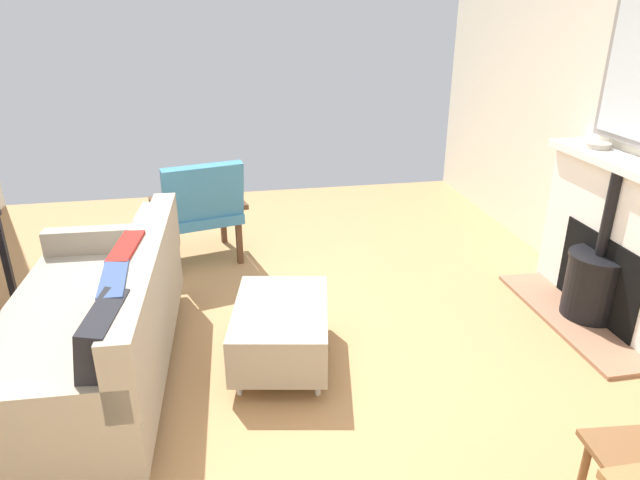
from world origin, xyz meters
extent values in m
cube|color=#A87A4C|center=(0.00, 0.00, 0.00)|extent=(4.94, 6.28, 0.01)
cube|color=#93664C|center=(-2.01, 0.02, 0.01)|extent=(0.33, 1.28, 0.03)
cube|color=white|center=(-2.29, 0.02, 0.50)|extent=(0.23, 1.35, 1.00)
cube|color=black|center=(-2.20, 0.02, 0.31)|extent=(0.06, 0.78, 0.55)
cylinder|color=black|center=(-2.16, 0.02, 0.24)|extent=(0.36, 0.36, 0.42)
cylinder|color=black|center=(-2.16, 0.02, 0.46)|extent=(0.38, 0.38, 0.02)
cylinder|color=black|center=(-2.16, 0.02, 0.73)|extent=(0.07, 0.07, 0.54)
cube|color=white|center=(-2.27, 0.02, 1.03)|extent=(0.28, 1.43, 0.05)
cylinder|color=#9E9384|center=(-2.29, -0.37, 1.07)|extent=(0.16, 0.16, 0.04)
torus|color=#9E9384|center=(-2.29, -0.37, 1.09)|extent=(0.16, 0.16, 0.01)
cylinder|color=#B2B2B7|center=(1.30, -0.71, 0.05)|extent=(0.04, 0.04, 0.10)
cylinder|color=#B2B2B7|center=(0.60, -0.68, 0.05)|extent=(0.04, 0.04, 0.10)
cylinder|color=#B2B2B7|center=(0.66, 0.88, 0.05)|extent=(0.04, 0.04, 0.10)
cube|color=gray|center=(0.98, 0.09, 0.25)|extent=(0.95, 1.87, 0.30)
cube|color=gray|center=(0.60, 0.10, 0.59)|extent=(0.21, 1.84, 0.37)
cube|color=gray|center=(0.95, -0.77, 0.48)|extent=(0.84, 0.15, 0.16)
cube|color=gray|center=(1.01, 0.94, 0.48)|extent=(0.84, 0.15, 0.16)
cube|color=beige|center=(0.67, -0.56, 0.56)|extent=(0.17, 0.37, 0.36)
cube|color=beige|center=(0.68, -0.26, 0.56)|extent=(0.16, 0.36, 0.36)
cube|color=maroon|center=(0.70, 0.09, 0.58)|extent=(0.16, 0.42, 0.41)
cube|color=#334775|center=(0.71, 0.46, 0.58)|extent=(0.15, 0.41, 0.41)
cube|color=black|center=(0.72, 0.77, 0.58)|extent=(0.21, 0.42, 0.42)
cylinder|color=#B2B2B7|center=(0.06, -0.20, 0.04)|extent=(0.04, 0.04, 0.09)
cylinder|color=#B2B2B7|center=(0.17, 0.40, 0.04)|extent=(0.04, 0.04, 0.09)
cylinder|color=#B2B2B7|center=(-0.35, -0.13, 0.04)|extent=(0.04, 0.04, 0.09)
cylinder|color=#B2B2B7|center=(-0.24, 0.47, 0.04)|extent=(0.04, 0.04, 0.09)
cube|color=gray|center=(-0.09, 0.14, 0.23)|extent=(0.66, 0.85, 0.28)
cube|color=#4C3321|center=(0.19, -1.73, 0.18)|extent=(0.05, 0.05, 0.37)
cube|color=#4C3321|center=(0.69, -1.61, 0.18)|extent=(0.05, 0.05, 0.37)
cube|color=#4C3321|center=(0.08, -1.27, 0.18)|extent=(0.05, 0.05, 0.37)
cube|color=#4C3321|center=(0.57, -1.15, 0.18)|extent=(0.05, 0.05, 0.37)
cube|color=teal|center=(0.38, -1.44, 0.39)|extent=(0.72, 0.69, 0.08)
cube|color=teal|center=(0.32, -1.20, 0.64)|extent=(0.62, 0.29, 0.43)
cube|color=#4C3321|center=(0.07, -1.52, 0.48)|extent=(0.17, 0.53, 0.04)
cube|color=#4C3321|center=(0.69, -1.36, 0.48)|extent=(0.17, 0.53, 0.04)
cube|color=black|center=(1.58, -0.69, 0.36)|extent=(0.04, 0.04, 0.72)
camera|label=1|loc=(0.19, 2.89, 1.93)|focal=31.47mm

